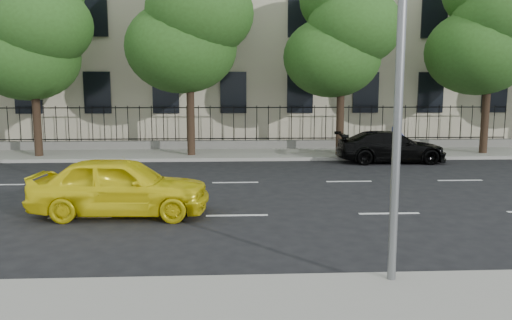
{
  "coord_description": "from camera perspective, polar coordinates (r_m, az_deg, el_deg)",
  "views": [
    {
      "loc": [
        -0.13,
        -10.07,
        3.3
      ],
      "look_at": [
        0.52,
        3.0,
        1.38
      ],
      "focal_mm": 35.0,
      "sensor_mm": 36.0,
      "label": 1
    }
  ],
  "objects": [
    {
      "name": "ground",
      "position": [
        10.59,
        -2.03,
        -9.8
      ],
      "size": [
        120.0,
        120.0,
        0.0
      ],
      "primitive_type": "plane",
      "color": "black",
      "rests_on": "ground"
    },
    {
      "name": "far_sidewalk",
      "position": [
        24.28,
        -2.53,
        0.71
      ],
      "size": [
        60.0,
        4.0,
        0.15
      ],
      "primitive_type": "cube",
      "color": "gray",
      "rests_on": "ground"
    },
    {
      "name": "lane_markings",
      "position": [
        15.18,
        -2.3,
        -4.18
      ],
      "size": [
        49.6,
        4.62,
        0.01
      ],
      "primitive_type": null,
      "color": "silver",
      "rests_on": "ground"
    },
    {
      "name": "iron_fence",
      "position": [
        25.9,
        -2.56,
        2.47
      ],
      "size": [
        30.0,
        0.5,
        2.2
      ],
      "color": "slate",
      "rests_on": "far_sidewalk"
    },
    {
      "name": "tree_b",
      "position": [
        25.17,
        -24.09,
        13.44
      ],
      "size": [
        5.53,
        5.12,
        8.97
      ],
      "color": "#382619",
      "rests_on": "far_sidewalk"
    },
    {
      "name": "tree_c",
      "position": [
        23.71,
        -7.55,
        15.82
      ],
      "size": [
        5.89,
        5.5,
        9.8
      ],
      "color": "#382619",
      "rests_on": "far_sidewalk"
    },
    {
      "name": "tree_d",
      "position": [
        24.13,
        9.83,
        14.27
      ],
      "size": [
        5.34,
        4.94,
        8.84
      ],
      "color": "#382619",
      "rests_on": "far_sidewalk"
    },
    {
      "name": "tree_e",
      "position": [
        26.56,
        25.21,
        13.84
      ],
      "size": [
        5.71,
        5.31,
        9.46
      ],
      "color": "#382619",
      "rests_on": "far_sidewalk"
    },
    {
      "name": "yellow_taxi",
      "position": [
        13.33,
        -15.2,
        -2.89
      ],
      "size": [
        4.59,
        2.01,
        1.54
      ],
      "primitive_type": "imported",
      "rotation": [
        0.0,
        0.0,
        1.53
      ],
      "color": "yellow",
      "rests_on": "ground"
    },
    {
      "name": "black_sedan",
      "position": [
        22.72,
        15.15,
        1.47
      ],
      "size": [
        4.78,
        1.99,
        1.38
      ],
      "primitive_type": "imported",
      "rotation": [
        0.0,
        0.0,
        1.56
      ],
      "color": "black",
      "rests_on": "ground"
    },
    {
      "name": "pedestrian_far",
      "position": [
        24.66,
        15.9,
        2.72
      ],
      "size": [
        0.76,
        0.92,
        1.73
      ],
      "primitive_type": "imported",
      "rotation": [
        0.0,
        0.0,
        1.44
      ],
      "color": "#29349B",
      "rests_on": "far_sidewalk"
    }
  ]
}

